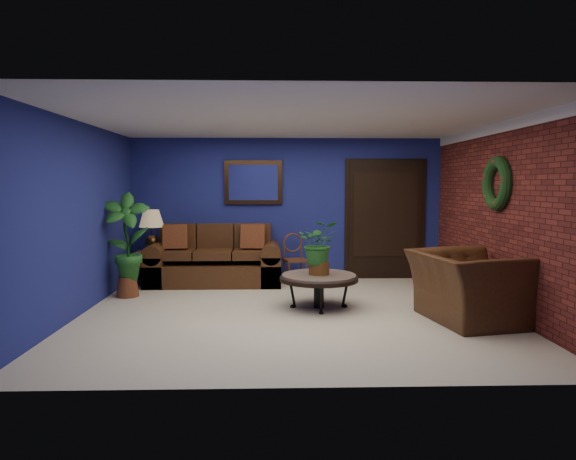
{
  "coord_description": "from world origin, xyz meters",
  "views": [
    {
      "loc": [
        -0.26,
        -6.62,
        1.69
      ],
      "look_at": [
        -0.04,
        0.55,
        1.05
      ],
      "focal_mm": 32.0,
      "sensor_mm": 36.0,
      "label": 1
    }
  ],
  "objects_px": {
    "sofa": "(215,264)",
    "side_chair": "(294,255)",
    "armchair": "(468,287)",
    "end_table": "(152,260)",
    "coffee_table": "(319,279)",
    "table_lamp": "(152,226)"
  },
  "relations": [
    {
      "from": "sofa",
      "to": "coffee_table",
      "type": "height_order",
      "value": "sofa"
    },
    {
      "from": "end_table",
      "to": "armchair",
      "type": "height_order",
      "value": "armchair"
    },
    {
      "from": "end_table",
      "to": "sofa",
      "type": "bearing_deg",
      "value": 1.86
    },
    {
      "from": "sofa",
      "to": "coffee_table",
      "type": "xyz_separation_m",
      "value": [
        1.61,
        -1.8,
        0.07
      ]
    },
    {
      "from": "sofa",
      "to": "side_chair",
      "type": "xyz_separation_m",
      "value": [
        1.35,
        0.03,
        0.15
      ]
    },
    {
      "from": "table_lamp",
      "to": "armchair",
      "type": "relative_size",
      "value": 0.53
    },
    {
      "from": "coffee_table",
      "to": "end_table",
      "type": "bearing_deg",
      "value": 146.49
    },
    {
      "from": "end_table",
      "to": "armchair",
      "type": "xyz_separation_m",
      "value": [
        4.45,
        -2.52,
        0.01
      ]
    },
    {
      "from": "sofa",
      "to": "side_chair",
      "type": "relative_size",
      "value": 2.64
    },
    {
      "from": "end_table",
      "to": "table_lamp",
      "type": "bearing_deg",
      "value": 90.0
    },
    {
      "from": "table_lamp",
      "to": "side_chair",
      "type": "distance_m",
      "value": 2.46
    },
    {
      "from": "coffee_table",
      "to": "end_table",
      "type": "relative_size",
      "value": 1.79
    },
    {
      "from": "coffee_table",
      "to": "end_table",
      "type": "height_order",
      "value": "end_table"
    },
    {
      "from": "coffee_table",
      "to": "end_table",
      "type": "xyz_separation_m",
      "value": [
        -2.67,
        1.77,
        0.02
      ]
    },
    {
      "from": "armchair",
      "to": "side_chair",
      "type": "bearing_deg",
      "value": 27.53
    },
    {
      "from": "table_lamp",
      "to": "side_chair",
      "type": "bearing_deg",
      "value": 1.44
    },
    {
      "from": "sofa",
      "to": "end_table",
      "type": "relative_size",
      "value": 3.73
    },
    {
      "from": "coffee_table",
      "to": "side_chair",
      "type": "relative_size",
      "value": 1.27
    },
    {
      "from": "table_lamp",
      "to": "coffee_table",
      "type": "bearing_deg",
      "value": -33.51
    },
    {
      "from": "armchair",
      "to": "end_table",
      "type": "bearing_deg",
      "value": 49.67
    },
    {
      "from": "sofa",
      "to": "coffee_table",
      "type": "relative_size",
      "value": 2.09
    },
    {
      "from": "side_chair",
      "to": "armchair",
      "type": "distance_m",
      "value": 3.29
    }
  ]
}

